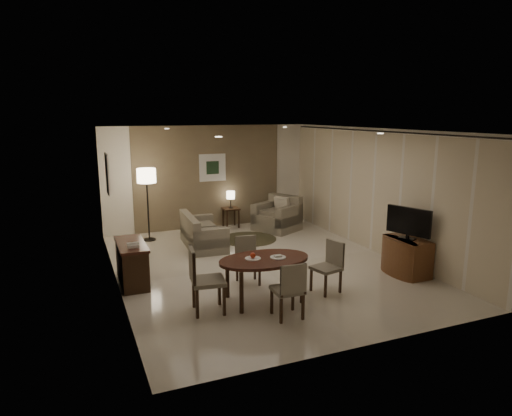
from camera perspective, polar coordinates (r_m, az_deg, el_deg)
name	(u,v)px	position (r m, az deg, el deg)	size (l,w,h in m)	color
room_shell	(252,197)	(9.27, -0.47, 1.45)	(5.50, 7.00, 2.70)	beige
taupe_accent	(209,177)	(12.15, -5.93, 3.87)	(3.96, 0.03, 2.70)	#756548
curtain_wall	(373,192)	(10.23, 14.46, 1.89)	(0.08, 6.70, 2.58)	beige
curtain_rod	(377,131)	(10.10, 14.85, 9.29)	(0.03, 0.03, 6.80)	black
art_back_frame	(212,168)	(12.12, -5.46, 5.05)	(0.72, 0.03, 0.72)	silver
art_back_canvas	(213,168)	(12.10, -5.44, 5.04)	(0.34, 0.01, 0.34)	#1B321C
art_left_frame	(107,174)	(9.35, -18.08, 4.06)	(0.03, 0.60, 0.80)	silver
art_left_canvas	(108,174)	(9.35, -17.99, 4.07)	(0.01, 0.46, 0.64)	gray
downlight_nl	(219,137)	(6.58, -4.70, 8.86)	(0.10, 0.10, 0.01)	white
downlight_nr	(380,133)	(7.89, 15.30, 8.98)	(0.10, 0.10, 0.01)	white
downlight_fl	(167,129)	(10.06, -11.07, 9.71)	(0.10, 0.10, 0.01)	white
downlight_fr	(285,127)	(10.97, 3.64, 10.06)	(0.10, 0.10, 0.01)	white
console_desk	(132,263)	(8.53, -15.24, -6.67)	(0.48, 1.20, 0.75)	#452216
telephone	(133,245)	(8.12, -15.13, -4.47)	(0.20, 0.14, 0.09)	white
tv_cabinet	(407,256)	(9.15, 18.35, -5.76)	(0.48, 0.90, 0.70)	brown
flat_tv	(409,222)	(8.97, 18.53, -1.69)	(0.06, 0.88, 0.60)	black
dining_table	(264,279)	(7.53, 1.04, -8.91)	(1.52, 0.95, 0.71)	#452216
chair_near	(287,289)	(6.92, 3.94, -10.07)	(0.43, 0.43, 0.88)	gray
chair_far	(248,261)	(8.21, -1.00, -6.65)	(0.41, 0.41, 0.84)	gray
chair_left	(208,280)	(7.10, -5.99, -8.95)	(0.49, 0.49, 1.02)	gray
chair_right	(326,268)	(7.92, 8.75, -7.36)	(0.42, 0.42, 0.87)	gray
plate_a	(253,258)	(7.38, -0.40, -6.33)	(0.26, 0.26, 0.02)	white
plate_b	(278,257)	(7.45, 2.76, -6.18)	(0.26, 0.26, 0.02)	white
fruit_apple	(253,255)	(7.37, -0.40, -5.94)	(0.09, 0.09, 0.09)	red
napkin	(278,256)	(7.44, 2.76, -6.01)	(0.12, 0.08, 0.03)	white
round_rug	(249,239)	(11.13, -0.93, -3.88)	(1.35, 1.35, 0.01)	#403A23
sofa	(203,231)	(10.51, -6.58, -2.83)	(0.79, 1.59, 0.75)	gray
armchair	(277,214)	(11.87, 2.61, -0.71)	(1.00, 0.94, 0.89)	gray
side_table	(231,217)	(12.25, -3.16, -1.19)	(0.41, 0.41, 0.53)	#321E10
table_lamp	(231,199)	(12.14, -3.19, 1.17)	(0.22, 0.22, 0.50)	#FFEAC1
floor_lamp	(148,205)	(11.14, -13.37, 0.38)	(0.44, 0.44, 1.74)	#FFE5B7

